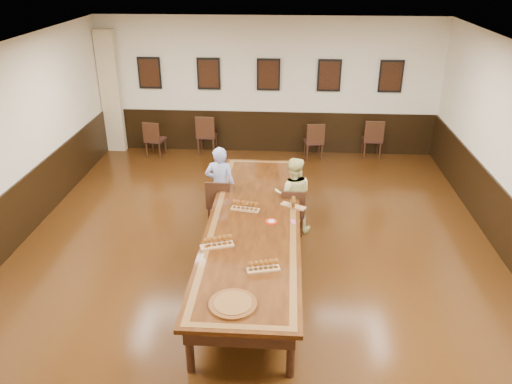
# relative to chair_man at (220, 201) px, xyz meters

# --- Properties ---
(floor) EXTENTS (8.00, 10.00, 0.02)m
(floor) POSITION_rel_chair_man_xyz_m (0.69, -1.21, -0.46)
(floor) COLOR black
(floor) RESTS_ON ground
(ceiling) EXTENTS (8.00, 10.00, 0.02)m
(ceiling) POSITION_rel_chair_man_xyz_m (0.69, -1.21, 2.76)
(ceiling) COLOR white
(ceiling) RESTS_ON floor
(wall_back) EXTENTS (8.00, 0.02, 3.20)m
(wall_back) POSITION_rel_chair_man_xyz_m (0.69, 3.80, 1.15)
(wall_back) COLOR #ECE3C5
(wall_back) RESTS_ON floor
(chair_man) EXTENTS (0.44, 0.47, 0.91)m
(chair_man) POSITION_rel_chair_man_xyz_m (0.00, 0.00, 0.00)
(chair_man) COLOR #321B16
(chair_man) RESTS_ON floor
(chair_woman) EXTENTS (0.41, 0.45, 0.87)m
(chair_woman) POSITION_rel_chair_man_xyz_m (1.29, -0.20, -0.02)
(chair_woman) COLOR #321B16
(chair_woman) RESTS_ON floor
(spare_chair_a) EXTENTS (0.49, 0.52, 0.88)m
(spare_chair_a) POSITION_rel_chair_man_xyz_m (-1.98, 3.27, -0.01)
(spare_chair_a) COLOR #321B16
(spare_chair_a) RESTS_ON floor
(spare_chair_b) EXTENTS (0.47, 0.51, 0.97)m
(spare_chair_b) POSITION_rel_chair_man_xyz_m (-0.78, 3.55, 0.03)
(spare_chair_b) COLOR #321B16
(spare_chair_b) RESTS_ON floor
(spare_chair_c) EXTENTS (0.48, 0.51, 0.90)m
(spare_chair_c) POSITION_rel_chair_man_xyz_m (1.79, 3.37, -0.00)
(spare_chair_c) COLOR #321B16
(spare_chair_c) RESTS_ON floor
(spare_chair_d) EXTENTS (0.45, 0.49, 0.95)m
(spare_chair_d) POSITION_rel_chair_man_xyz_m (3.19, 3.55, 0.02)
(spare_chair_d) COLOR #321B16
(spare_chair_d) RESTS_ON floor
(person_man) EXTENTS (0.54, 0.36, 1.45)m
(person_man) POSITION_rel_chair_man_xyz_m (0.00, 0.10, 0.27)
(person_man) COLOR #5469D4
(person_man) RESTS_ON floor
(person_woman) EXTENTS (0.68, 0.53, 1.36)m
(person_woman) POSITION_rel_chair_man_xyz_m (1.29, -0.11, 0.23)
(person_woman) COLOR #F6F09A
(person_woman) RESTS_ON floor
(pink_phone) EXTENTS (0.09, 0.14, 0.01)m
(pink_phone) POSITION_rel_chair_man_xyz_m (1.29, -1.21, 0.30)
(pink_phone) COLOR #E54C93
(pink_phone) RESTS_ON conference_table
(curtain) EXTENTS (0.45, 0.18, 2.90)m
(curtain) POSITION_rel_chair_man_xyz_m (-3.06, 3.61, 1.00)
(curtain) COLOR #C9B38A
(curtain) RESTS_ON floor
(wainscoting) EXTENTS (8.00, 10.00, 1.00)m
(wainscoting) POSITION_rel_chair_man_xyz_m (0.69, -1.21, 0.05)
(wainscoting) COLOR black
(wainscoting) RESTS_ON floor
(conference_table) EXTENTS (1.40, 5.00, 0.76)m
(conference_table) POSITION_rel_chair_man_xyz_m (0.69, -1.21, 0.16)
(conference_table) COLOR black
(conference_table) RESTS_ON floor
(posters) EXTENTS (6.14, 0.04, 0.74)m
(posters) POSITION_rel_chair_man_xyz_m (0.69, 3.73, 1.45)
(posters) COLOR black
(posters) RESTS_ON wall_back
(flight_a) EXTENTS (0.47, 0.22, 0.17)m
(flight_a) POSITION_rel_chair_man_xyz_m (0.53, -0.87, 0.38)
(flight_a) COLOR #AE7B49
(flight_a) RESTS_ON conference_table
(flight_b) EXTENTS (0.42, 0.30, 0.15)m
(flight_b) POSITION_rel_chair_man_xyz_m (1.29, -0.70, 0.37)
(flight_b) COLOR #AE7B49
(flight_b) RESTS_ON conference_table
(flight_c) EXTENTS (0.48, 0.28, 0.17)m
(flight_c) POSITION_rel_chair_man_xyz_m (0.24, -1.99, 0.38)
(flight_c) COLOR #AE7B49
(flight_c) RESTS_ON conference_table
(flight_d) EXTENTS (0.45, 0.23, 0.16)m
(flight_d) POSITION_rel_chair_man_xyz_m (0.90, -2.52, 0.37)
(flight_d) COLOR #AE7B49
(flight_d) RESTS_ON conference_table
(red_plate_grp) EXTENTS (0.19, 0.19, 0.02)m
(red_plate_grp) POSITION_rel_chair_man_xyz_m (0.96, -1.24, 0.31)
(red_plate_grp) COLOR red
(red_plate_grp) RESTS_ON conference_table
(carved_platter) EXTENTS (0.62, 0.62, 0.05)m
(carved_platter) POSITION_rel_chair_man_xyz_m (0.59, -3.25, 0.32)
(carved_platter) COLOR #522910
(carved_platter) RESTS_ON conference_table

